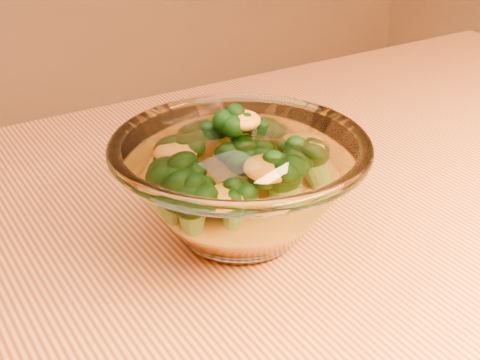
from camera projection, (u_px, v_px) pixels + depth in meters
glass_bowl at (240, 185)px, 0.48m from camera, size 0.18×0.18×0.08m
cheese_sauce at (240, 206)px, 0.49m from camera, size 0.11×0.11×0.03m
broccoli_heap at (234, 167)px, 0.48m from camera, size 0.12×0.12×0.07m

